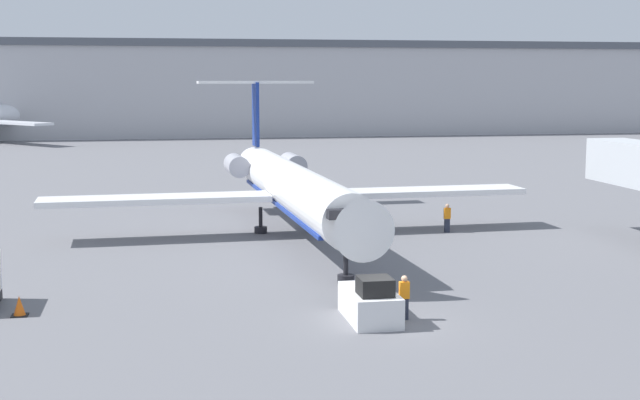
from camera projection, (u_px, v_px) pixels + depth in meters
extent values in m
plane|color=slate|center=(388.00, 324.00, 35.10)|extent=(600.00, 600.00, 0.00)
cube|color=#B2B2B7|center=(203.00, 92.00, 150.90)|extent=(180.00, 16.00, 14.74)
cube|color=#4C515B|center=(202.00, 44.00, 149.82)|extent=(180.00, 16.80, 1.20)
cylinder|color=white|center=(295.00, 188.00, 53.86)|extent=(3.64, 27.23, 2.78)
cone|color=white|center=(358.00, 227.00, 39.66)|extent=(2.85, 2.31, 2.78)
cube|color=black|center=(353.00, 214.00, 40.45)|extent=(2.38, 0.77, 0.44)
cone|color=white|center=(257.00, 165.00, 68.47)|extent=(2.60, 3.13, 2.50)
cube|color=navy|center=(295.00, 203.00, 53.98)|extent=(3.27, 24.51, 0.20)
cube|color=white|center=(417.00, 192.00, 57.05)|extent=(13.85, 3.30, 0.36)
cube|color=white|center=(155.00, 199.00, 53.47)|extent=(13.85, 3.30, 0.36)
cylinder|color=#ADADB7|center=(293.00, 164.00, 65.29)|extent=(1.62, 3.46, 1.51)
cylinder|color=#ADADB7|center=(237.00, 165.00, 64.40)|extent=(1.62, 3.46, 1.51)
cube|color=navy|center=(256.00, 114.00, 68.54)|extent=(0.31, 2.21, 4.90)
cube|color=white|center=(255.00, 82.00, 68.21)|extent=(8.88, 2.08, 0.20)
cylinder|color=black|center=(346.00, 266.00, 42.00)|extent=(0.24, 0.24, 1.64)
cylinder|color=black|center=(346.00, 279.00, 42.08)|extent=(0.80, 0.80, 0.40)
cylinder|color=black|center=(261.00, 220.00, 55.66)|extent=(0.24, 0.24, 1.64)
cylinder|color=black|center=(261.00, 230.00, 55.75)|extent=(0.80, 0.80, 0.40)
cylinder|color=black|center=(317.00, 218.00, 56.45)|extent=(0.24, 0.24, 1.64)
cylinder|color=black|center=(317.00, 228.00, 56.53)|extent=(0.80, 0.80, 0.40)
cube|color=silver|center=(370.00, 305.00, 35.61)|extent=(1.85, 3.65, 1.22)
cube|color=black|center=(375.00, 286.00, 34.69)|extent=(1.30, 1.31, 0.70)
cube|color=black|center=(360.00, 299.00, 37.34)|extent=(1.67, 0.30, 0.73)
cube|color=#232838|center=(404.00, 309.00, 35.69)|extent=(0.32, 0.20, 0.86)
cube|color=orange|center=(404.00, 290.00, 35.59)|extent=(0.40, 0.24, 0.68)
sphere|color=tan|center=(404.00, 279.00, 35.53)|extent=(0.25, 0.25, 0.25)
cube|color=#232838|center=(447.00, 225.00, 55.97)|extent=(0.32, 0.20, 0.87)
cube|color=orange|center=(447.00, 213.00, 55.87)|extent=(0.40, 0.24, 0.69)
sphere|color=tan|center=(447.00, 206.00, 55.81)|extent=(0.25, 0.25, 0.25)
cube|color=black|center=(20.00, 315.00, 36.29)|extent=(0.67, 0.67, 0.04)
cone|color=orange|center=(19.00, 305.00, 36.24)|extent=(0.48, 0.48, 0.79)
cone|color=silver|center=(55.00, 113.00, 145.08)|extent=(4.87, 4.78, 3.08)
cube|color=silver|center=(16.00, 123.00, 129.90)|extent=(11.59, 12.98, 0.36)
cylinder|color=#ADADB7|center=(44.00, 112.00, 140.46)|extent=(3.58, 3.46, 2.00)
cylinder|color=#ADADB7|center=(26.00, 111.00, 143.74)|extent=(3.58, 3.46, 2.00)
cube|color=#19723F|center=(58.00, 87.00, 145.09)|extent=(1.84, 1.60, 5.00)
cube|color=silver|center=(58.00, 72.00, 144.75)|extent=(7.15, 8.06, 0.20)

